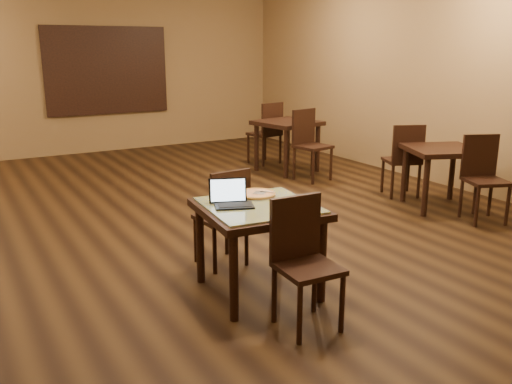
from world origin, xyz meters
TOP-DOWN VIEW (x-y plane):
  - ground at (0.00, 0.00)m, footprint 10.00×10.00m
  - wall_back at (0.00, 5.00)m, footprint 8.00×0.02m
  - wall_right at (4.00, 0.00)m, footprint 0.02×10.00m
  - mural at (0.50, 4.96)m, footprint 2.34×0.05m
  - tiled_table at (-0.24, -1.99)m, footprint 1.01×1.01m
  - chair_main_near at (-0.24, -2.61)m, footprint 0.43×0.43m
  - chair_main_far at (-0.23, -1.37)m, footprint 0.44×0.44m
  - laptop at (-0.44, -1.89)m, footprint 0.36×0.34m
  - plate at (-0.02, -2.17)m, footprint 0.24×0.24m
  - pizza_slice at (-0.02, -2.17)m, footprint 0.26×0.26m
  - pizza_pan at (-0.12, -1.75)m, footprint 0.34×0.34m
  - pizza_whole at (-0.12, -1.75)m, footprint 0.33×0.33m
  - spatula at (-0.10, -1.77)m, footprint 0.23×0.25m
  - napkin_roll at (0.16, -2.13)m, footprint 0.08×0.17m
  - other_table_a at (2.48, 1.70)m, footprint 1.03×1.03m
  - other_table_a_chair_near at (2.46, 1.08)m, footprint 0.54×0.54m
  - other_table_a_chair_far at (2.50, 2.33)m, footprint 0.54×0.54m
  - other_table_c at (3.00, -1.02)m, footprint 1.09×1.09m
  - other_table_c_chair_near at (3.03, -1.62)m, footprint 0.57×0.57m
  - other_table_c_chair_far at (2.97, -0.43)m, footprint 0.57×0.57m

SIDE VIEW (x-z plane):
  - ground at x=0.00m, z-range 0.00..0.00m
  - chair_main_far at x=-0.23m, z-range 0.06..1.00m
  - chair_main_near at x=-0.24m, z-range 0.06..1.02m
  - other_table_c_chair_near at x=3.03m, z-range 0.06..1.07m
  - other_table_c_chair_far at x=2.97m, z-range 0.06..1.07m
  - other_table_a_chair_near at x=2.46m, z-range 0.07..1.14m
  - other_table_a_chair_far at x=2.50m, z-range 0.07..1.14m
  - other_table_c at x=3.00m, z-range 0.26..1.03m
  - tiled_table at x=-0.24m, z-range 0.28..1.04m
  - other_table_a at x=2.48m, z-range 0.27..1.11m
  - pizza_pan at x=-0.12m, z-range 0.76..0.77m
  - plate at x=-0.02m, z-range 0.76..0.78m
  - pizza_whole at x=-0.12m, z-range 0.77..0.79m
  - napkin_roll at x=0.16m, z-range 0.76..0.80m
  - pizza_slice at x=-0.02m, z-range 0.78..0.80m
  - spatula at x=-0.10m, z-range 0.78..0.80m
  - laptop at x=-0.44m, z-range 0.71..0.92m
  - wall_back at x=0.00m, z-range 0.00..3.00m
  - wall_right at x=4.00m, z-range 0.00..3.00m
  - mural at x=0.50m, z-range 0.73..2.37m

